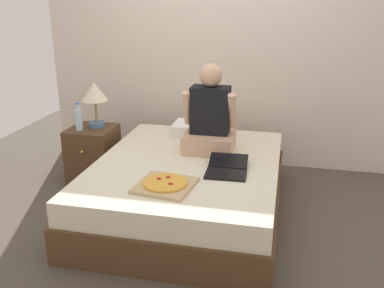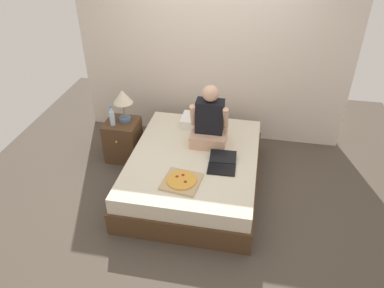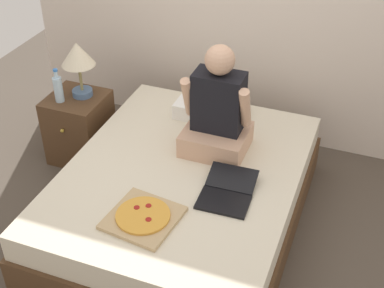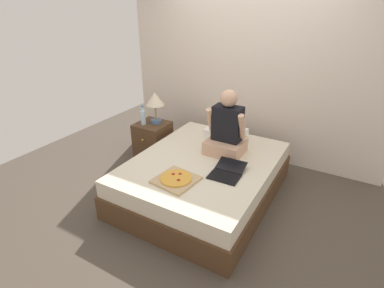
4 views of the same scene
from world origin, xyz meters
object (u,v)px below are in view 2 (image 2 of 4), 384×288
nightstand_left (123,140)px  person_seated (209,123)px  pizza_box (182,181)px  lamp_on_left_nightstand (123,99)px  laptop (222,165)px  bed (194,171)px  water_bottle (112,117)px

nightstand_left → person_seated: bearing=-6.2°
nightstand_left → pizza_box: 1.46m
nightstand_left → lamp_on_left_nightstand: bearing=51.4°
lamp_on_left_nightstand → laptop: 1.61m
person_seated → pizza_box: (-0.17, -0.86, -0.27)m
laptop → pizza_box: size_ratio=0.96×
lamp_on_left_nightstand → person_seated: bearing=-8.8°
nightstand_left → lamp_on_left_nightstand: (0.04, 0.05, 0.61)m
nightstand_left → lamp_on_left_nightstand: 0.61m
nightstand_left → pizza_box: bearing=-43.3°
bed → laptop: laptop is taller
water_bottle → pizza_box: (1.13, -0.90, -0.18)m
bed → nightstand_left: 1.18m
person_seated → pizza_box: person_seated is taller
lamp_on_left_nightstand → nightstand_left: bearing=-128.6°
lamp_on_left_nightstand → person_seated: size_ratio=0.58×
pizza_box → person_seated: bearing=78.7°
bed → water_bottle: bearing=162.8°
person_seated → laptop: bearing=-64.6°
nightstand_left → laptop: (1.45, -0.61, 0.22)m
pizza_box → laptop: bearing=43.2°
bed → water_bottle: size_ratio=7.24×
nightstand_left → lamp_on_left_nightstand: size_ratio=1.26×
person_seated → laptop: (0.23, -0.48, -0.27)m
lamp_on_left_nightstand → pizza_box: bearing=-45.9°
nightstand_left → pizza_box: (1.05, -0.99, 0.22)m
bed → water_bottle: water_bottle is taller
water_bottle → person_seated: (1.30, -0.04, 0.09)m
laptop → person_seated: bearing=115.4°
laptop → bed: bearing=155.6°
person_seated → lamp_on_left_nightstand: bearing=171.2°
bed → laptop: size_ratio=4.68×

